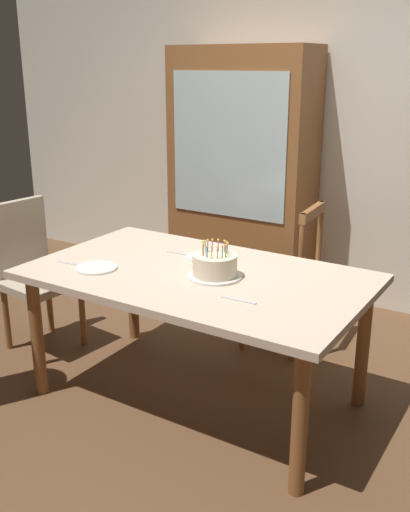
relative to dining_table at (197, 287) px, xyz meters
The scene contains 12 objects.
ground 0.66m from the dining_table, ahead, with size 6.40×6.40×0.00m, color brown.
back_wall 1.96m from the dining_table, 90.00° to the left, with size 6.40×0.10×2.60m, color silver.
dining_table is the anchor object (origin of this frame).
birthday_cake 0.18m from the dining_table, ahead, with size 0.28×0.28×0.19m.
plate_near_celebrant 0.54m from the dining_table, 154.21° to the right, with size 0.22×0.22×0.01m, color white.
plate_far_side 0.26m from the dining_table, 110.62° to the left, with size 0.22×0.22×0.01m, color white.
fork_near_celebrant 0.69m from the dining_table, 159.06° to the right, with size 0.18×0.02×0.01m, color silver.
fork_far_side 0.34m from the dining_table, 139.22° to the left, with size 0.18×0.02×0.01m, color silver.
fork_near_guest 0.43m from the dining_table, 30.66° to the right, with size 0.18×0.02×0.01m, color silver.
chair_spindle_back 0.87m from the dining_table, 82.33° to the left, with size 0.47×0.47×0.95m.
chair_upholstered 1.27m from the dining_table, behind, with size 0.49×0.48×0.95m.
china_cabinet 1.69m from the dining_table, 110.73° to the left, with size 1.10×0.45×1.90m.
Camera 1 is at (1.57, -2.43, 1.78)m, focal length 41.58 mm.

